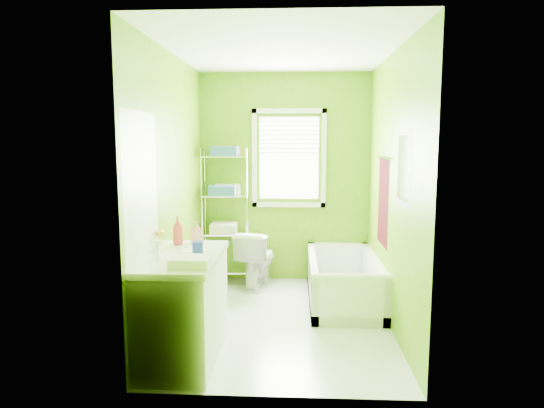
{
  "coord_description": "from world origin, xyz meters",
  "views": [
    {
      "loc": [
        0.14,
        -4.62,
        1.79
      ],
      "look_at": [
        -0.1,
        0.25,
        1.13
      ],
      "focal_mm": 32.0,
      "sensor_mm": 36.0,
      "label": 1
    }
  ],
  "objects_px": {
    "vanity": "(184,303)",
    "wire_shelf_unit": "(227,200)",
    "bathtub": "(343,286)",
    "toilet": "(257,258)"
  },
  "relations": [
    {
      "from": "bathtub",
      "to": "vanity",
      "type": "height_order",
      "value": "vanity"
    },
    {
      "from": "bathtub",
      "to": "wire_shelf_unit",
      "type": "relative_size",
      "value": 0.95
    },
    {
      "from": "bathtub",
      "to": "toilet",
      "type": "bearing_deg",
      "value": 154.77
    },
    {
      "from": "bathtub",
      "to": "vanity",
      "type": "distance_m",
      "value": 2.08
    },
    {
      "from": "vanity",
      "to": "toilet",
      "type": "bearing_deg",
      "value": 77.31
    },
    {
      "from": "vanity",
      "to": "wire_shelf_unit",
      "type": "bearing_deg",
      "value": 88.54
    },
    {
      "from": "toilet",
      "to": "vanity",
      "type": "bearing_deg",
      "value": 89.54
    },
    {
      "from": "bathtub",
      "to": "vanity",
      "type": "bearing_deg",
      "value": -134.38
    },
    {
      "from": "toilet",
      "to": "vanity",
      "type": "relative_size",
      "value": 0.61
    },
    {
      "from": "toilet",
      "to": "bathtub",
      "type": "bearing_deg",
      "value": 167.01
    }
  ]
}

